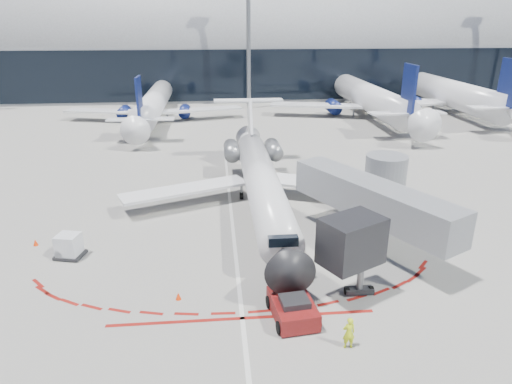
{
  "coord_description": "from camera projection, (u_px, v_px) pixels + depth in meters",
  "views": [
    {
      "loc": [
        -1.12,
        -31.36,
        14.67
      ],
      "look_at": [
        1.89,
        1.11,
        2.21
      ],
      "focal_mm": 32.0,
      "sensor_mm": 36.0,
      "label": 1
    }
  ],
  "objects": [
    {
      "name": "bg_airliner_1",
      "position": [
        152.0,
        87.0,
        68.44
      ],
      "size": [
        31.26,
        33.1,
        10.11
      ],
      "primitive_type": null,
      "color": "white",
      "rests_on": "ground"
    },
    {
      "name": "safety_cone_right",
      "position": [
        178.0,
        296.0,
        25.34
      ],
      "size": [
        0.32,
        0.32,
        0.44
      ],
      "primitive_type": "cone",
      "color": "#F73405",
      "rests_on": "ground"
    },
    {
      "name": "ground",
      "position": [
        233.0,
        225.0,
        34.5
      ],
      "size": [
        260.0,
        260.0,
        0.0
      ],
      "primitive_type": "plane",
      "color": "slate",
      "rests_on": "ground"
    },
    {
      "name": "apron_stop_bar",
      "position": [
        242.0,
        318.0,
        23.8
      ],
      "size": [
        14.0,
        0.25,
        0.01
      ],
      "primitive_type": "cube",
      "color": "maroon",
      "rests_on": "ground"
    },
    {
      "name": "bg_airliner_2",
      "position": [
        369.0,
        78.0,
        71.67
      ],
      "size": [
        36.28,
        38.41,
        11.74
      ],
      "primitive_type": null,
      "color": "white",
      "rests_on": "ground"
    },
    {
      "name": "ramp_worker",
      "position": [
        349.0,
        333.0,
        21.42
      ],
      "size": [
        0.63,
        0.43,
        1.66
      ],
      "primitive_type": "imported",
      "rotation": [
        0.0,
        0.0,
        3.19
      ],
      "color": "#D8F019",
      "rests_on": "ground"
    },
    {
      "name": "bg_airliner_3",
      "position": [
        449.0,
        73.0,
        75.41
      ],
      "size": [
        37.8,
        40.02,
        12.23
      ],
      "primitive_type": null,
      "color": "white",
      "rests_on": "ground"
    },
    {
      "name": "apron_centerline",
      "position": [
        231.0,
        215.0,
        36.36
      ],
      "size": [
        0.25,
        40.0,
        0.01
      ],
      "primitive_type": "cube",
      "color": "silver",
      "rests_on": "ground"
    },
    {
      "name": "safety_cone_left",
      "position": [
        35.0,
        242.0,
        31.37
      ],
      "size": [
        0.33,
        0.33,
        0.46
      ],
      "primitive_type": "cone",
      "color": "#F73405",
      "rests_on": "ground"
    },
    {
      "name": "light_mast_centre",
      "position": [
        249.0,
        32.0,
        75.12
      ],
      "size": [
        0.7,
        0.7,
        25.0
      ],
      "primitive_type": "cylinder",
      "color": "slate",
      "rests_on": "ground"
    },
    {
      "name": "uld_container",
      "position": [
        69.0,
        246.0,
        29.64
      ],
      "size": [
        2.0,
        1.81,
        1.61
      ],
      "rotation": [
        0.0,
        0.0,
        -0.23
      ],
      "color": "black",
      "rests_on": "ground"
    },
    {
      "name": "regional_jet",
      "position": [
        261.0,
        178.0,
        37.52
      ],
      "size": [
        23.24,
        28.66,
        7.18
      ],
      "color": "white",
      "rests_on": "ground"
    },
    {
      "name": "jet_bridge",
      "position": [
        375.0,
        199.0,
        31.47
      ],
      "size": [
        10.03,
        15.2,
        4.9
      ],
      "color": "gray",
      "rests_on": "ground"
    },
    {
      "name": "pushback_tug",
      "position": [
        293.0,
        308.0,
        23.68
      ],
      "size": [
        2.55,
        5.29,
        1.35
      ],
      "rotation": [
        0.0,
        0.0,
        0.12
      ],
      "color": "#62100E",
      "rests_on": "ground"
    },
    {
      "name": "terminal_building",
      "position": [
        217.0,
        51.0,
        91.9
      ],
      "size": [
        150.0,
        24.15,
        24.0
      ],
      "color": "#989B9E",
      "rests_on": "ground"
    }
  ]
}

